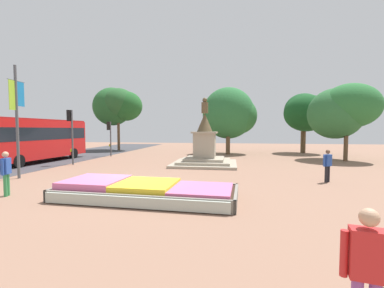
# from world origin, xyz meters

# --- Properties ---
(ground_plane) EXTENTS (75.31, 75.31, 0.00)m
(ground_plane) POSITION_xyz_m (0.00, 0.00, 0.00)
(ground_plane) COLOR #8C6651
(flower_planter) EXTENTS (6.81, 2.93, 0.66)m
(flower_planter) POSITION_xyz_m (1.05, -1.52, 0.28)
(flower_planter) COLOR #38281C
(flower_planter) RESTS_ON ground_plane
(statue_monument) EXTENTS (4.57, 4.57, 4.86)m
(statue_monument) POSITION_xyz_m (2.43, 7.92, 1.04)
(statue_monument) COLOR #9F9581
(statue_monument) RESTS_ON ground_plane
(traffic_light_mid_block) EXTENTS (0.42, 0.31, 3.98)m
(traffic_light_mid_block) POSITION_xyz_m (-7.22, 6.58, 2.73)
(traffic_light_mid_block) COLOR #4C5156
(traffic_light_mid_block) RESTS_ON ground_plane
(traffic_light_far_corner) EXTENTS (0.41, 0.28, 3.32)m
(traffic_light_far_corner) POSITION_xyz_m (-7.18, 12.51, 2.30)
(traffic_light_far_corner) COLOR #4C5156
(traffic_light_far_corner) RESTS_ON ground_plane
(banner_pole) EXTENTS (0.14, 1.17, 5.89)m
(banner_pole) POSITION_xyz_m (-6.73, 1.32, 3.21)
(banner_pole) COLOR #4C5156
(banner_pole) RESTS_ON ground_plane
(city_bus) EXTENTS (3.00, 9.64, 3.37)m
(city_bus) POSITION_xyz_m (-10.83, 7.21, 1.93)
(city_bus) COLOR red
(city_bus) RESTS_ON ground_plane
(pedestrian_with_handbag) EXTENTS (0.72, 0.30, 1.67)m
(pedestrian_with_handbag) POSITION_xyz_m (5.91, -7.39, 0.94)
(pedestrian_with_handbag) COLOR #8C4C99
(pedestrian_with_handbag) RESTS_ON ground_plane
(pedestrian_near_planter) EXTENTS (0.33, 0.54, 1.73)m
(pedestrian_near_planter) POSITION_xyz_m (-4.25, -1.96, 1.00)
(pedestrian_near_planter) COLOR #338C4C
(pedestrian_near_planter) RESTS_ON ground_plane
(pedestrian_crossing_plaza) EXTENTS (0.47, 0.41, 1.59)m
(pedestrian_crossing_plaza) POSITION_xyz_m (8.97, 2.69, 0.91)
(pedestrian_crossing_plaza) COLOR black
(pedestrian_crossing_plaza) RESTS_ON ground_plane
(park_tree_far_left) EXTENTS (6.21, 4.95, 7.74)m
(park_tree_far_left) POSITION_xyz_m (-9.53, 19.48, 5.51)
(park_tree_far_left) COLOR brown
(park_tree_far_left) RESTS_ON ground_plane
(park_tree_behind_statue) EXTENTS (5.35, 5.06, 6.28)m
(park_tree_behind_statue) POSITION_xyz_m (13.48, 12.28, 4.21)
(park_tree_behind_statue) COLOR brown
(park_tree_behind_statue) RESTS_ON ground_plane
(park_tree_far_right) EXTENTS (5.70, 4.86, 6.99)m
(park_tree_far_right) POSITION_xyz_m (4.32, 16.91, 4.21)
(park_tree_far_right) COLOR brown
(park_tree_far_right) RESTS_ON ground_plane
(park_tree_street_side) EXTENTS (4.65, 4.81, 6.50)m
(park_tree_street_side) POSITION_xyz_m (12.24, 18.88, 4.52)
(park_tree_street_side) COLOR brown
(park_tree_street_side) RESTS_ON ground_plane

